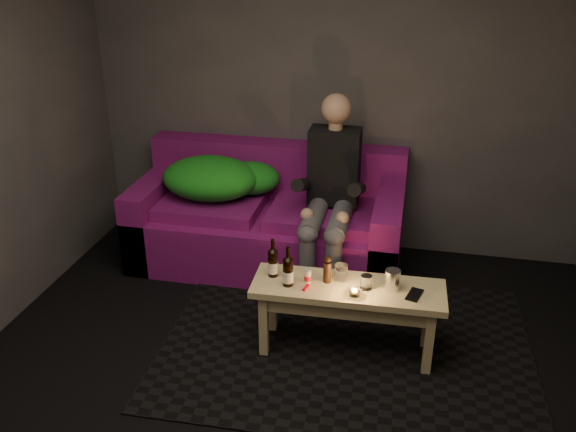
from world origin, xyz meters
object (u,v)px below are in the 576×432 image
(sofa, at_px, (269,223))
(person, at_px, (330,190))
(beer_bottle_b, at_px, (288,271))
(steel_cup, at_px, (392,280))
(beer_bottle_a, at_px, (273,262))
(coffee_table, at_px, (348,298))

(sofa, height_order, person, person)
(beer_bottle_b, relative_size, steel_cup, 2.06)
(person, height_order, steel_cup, person)
(person, bearing_deg, beer_bottle_a, -104.12)
(person, bearing_deg, coffee_table, -74.33)
(coffee_table, distance_m, beer_bottle_a, 0.51)
(coffee_table, bearing_deg, steel_cup, 4.81)
(beer_bottle_a, bearing_deg, steel_cup, -0.03)
(person, bearing_deg, sofa, 161.58)
(sofa, bearing_deg, coffee_table, -54.60)
(sofa, distance_m, steel_cup, 1.50)
(sofa, height_order, beer_bottle_b, sofa)
(person, relative_size, coffee_table, 1.18)
(sofa, xyz_separation_m, person, (0.51, -0.17, 0.40))
(beer_bottle_a, distance_m, beer_bottle_b, 0.15)
(steel_cup, bearing_deg, beer_bottle_b, -171.78)
(coffee_table, relative_size, steel_cup, 9.33)
(person, relative_size, beer_bottle_b, 5.32)
(sofa, xyz_separation_m, steel_cup, (1.03, -1.06, 0.22))
(person, distance_m, steel_cup, 1.05)
(sofa, xyz_separation_m, coffee_table, (0.77, -1.09, 0.07))
(beer_bottle_a, bearing_deg, person, 75.88)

